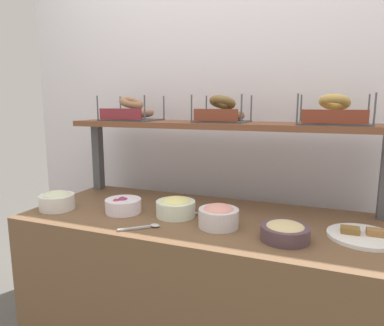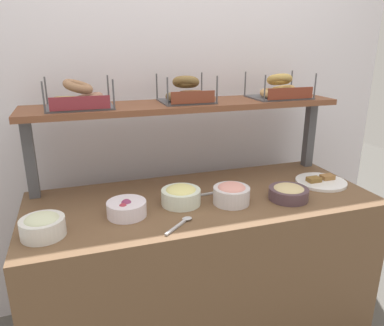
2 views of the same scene
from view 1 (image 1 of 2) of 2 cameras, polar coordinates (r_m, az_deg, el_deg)
The scene contains 15 objects.
back_wall at distance 2.07m, azimuth 6.99°, elevation 4.98°, with size 2.89×0.06×2.40m, color silver.
deli_counter at distance 1.80m, azimuth 1.72°, elevation -21.86°, with size 1.69×0.70×0.85m, color brown.
shelf_riser_left at distance 2.17m, azimuth -15.50°, elevation 0.95°, with size 0.05×0.05×0.40m, color #4C4C51.
upper_shelf at distance 1.79m, azimuth 4.78°, elevation 6.37°, with size 1.65×0.32×0.03m, color brown.
bowl_beet_salad at distance 1.70m, azimuth -11.49°, elevation -6.98°, with size 0.17×0.17×0.08m.
bowl_hummus at distance 1.39m, azimuth 15.33°, elevation -10.99°, with size 0.19×0.19×0.07m.
bowl_egg_salad at distance 1.62m, azimuth -2.76°, elevation -7.34°, with size 0.19×0.19×0.09m.
bowl_lox_spread at distance 1.48m, azimuth 4.49°, elevation -8.80°, with size 0.17×0.17×0.10m.
bowl_scallion_spread at distance 1.85m, azimuth -21.73°, elevation -5.81°, with size 0.17×0.17×0.09m.
serving_plate_white at distance 1.53m, azimuth 26.75°, elevation -10.84°, with size 0.27×0.27×0.04m.
serving_spoon_near_plate at distance 1.49m, azimuth -7.76°, elevation -10.53°, with size 0.15×0.12×0.01m.
serving_spoon_by_edge at distance 1.64m, azimuth 1.51°, elevation -8.47°, with size 0.18×0.04×0.01m.
bagel_basket_everything at distance 2.01m, azimuth -10.18°, elevation 8.42°, with size 0.31×0.25×0.14m.
bagel_basket_cinnamon_raisin at distance 1.80m, azimuth 5.03°, elevation 8.36°, with size 0.27×0.24×0.15m.
bagel_basket_sesame at distance 1.71m, azimuth 22.63°, elevation 7.54°, with size 0.32×0.25×0.14m.
Camera 1 is at (0.51, -1.45, 1.37)m, focal length 31.77 mm.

